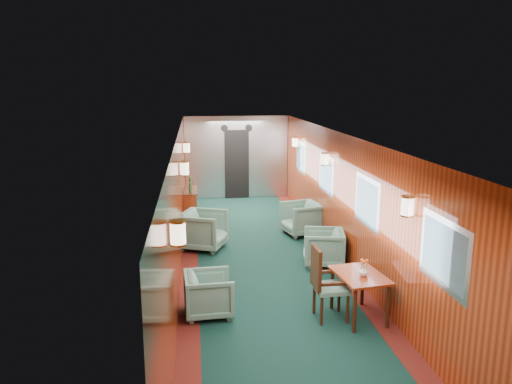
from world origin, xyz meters
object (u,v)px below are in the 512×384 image
at_px(side_chair, 324,280).
at_px(armchair_right_far, 302,218).
at_px(armchair_left_near, 209,294).
at_px(armchair_left_far, 203,230).
at_px(dining_table, 360,281).
at_px(armchair_right_near, 323,247).
at_px(credenza, 190,208).

xyz_separation_m(side_chair, armchair_right_far, (0.56, 4.06, -0.22)).
bearing_deg(armchair_left_near, armchair_left_far, -3.17).
distance_m(dining_table, armchair_right_far, 4.10).
distance_m(side_chair, armchair_left_far, 3.71).
relative_size(armchair_left_near, armchair_right_near, 0.94).
bearing_deg(dining_table, armchair_right_far, 81.59).
height_order(armchair_left_far, armchair_right_far, armchair_left_far).
relative_size(credenza, armchair_right_far, 1.48).
bearing_deg(armchair_left_near, armchair_right_far, -33.73).
bearing_deg(armchair_right_near, dining_table, 10.06).
xyz_separation_m(side_chair, credenza, (-1.90, 4.90, -0.12)).
relative_size(armchair_right_near, armchair_right_far, 0.92).
xyz_separation_m(dining_table, credenza, (-2.40, 4.94, -0.10)).
distance_m(armchair_left_near, armchair_right_far, 4.31).
xyz_separation_m(armchair_right_near, armchair_right_far, (0.01, 1.94, 0.03)).
height_order(side_chair, armchair_right_far, side_chair).
xyz_separation_m(armchair_left_far, armchair_right_far, (2.19, 0.73, -0.03)).
bearing_deg(dining_table, side_chair, 167.98).
relative_size(credenza, armchair_left_far, 1.38).
height_order(dining_table, credenza, credenza).
bearing_deg(armchair_left_near, dining_table, -103.48).
relative_size(credenza, armchair_right_near, 1.60).
bearing_deg(credenza, armchair_left_near, -86.45).
xyz_separation_m(dining_table, armchair_right_far, (0.06, 4.10, -0.19)).
xyz_separation_m(credenza, armchair_left_near, (0.28, -4.57, -0.15)).
bearing_deg(armchair_left_far, armchair_left_near, -158.45).
bearing_deg(dining_table, armchair_right_near, 81.17).
distance_m(credenza, armchair_right_near, 3.70).
relative_size(armchair_left_near, armchair_right_far, 0.87).
bearing_deg(dining_table, armchair_left_far, 114.70).
xyz_separation_m(side_chair, armchair_left_near, (-1.61, 0.33, -0.27)).
bearing_deg(credenza, side_chair, -68.84).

